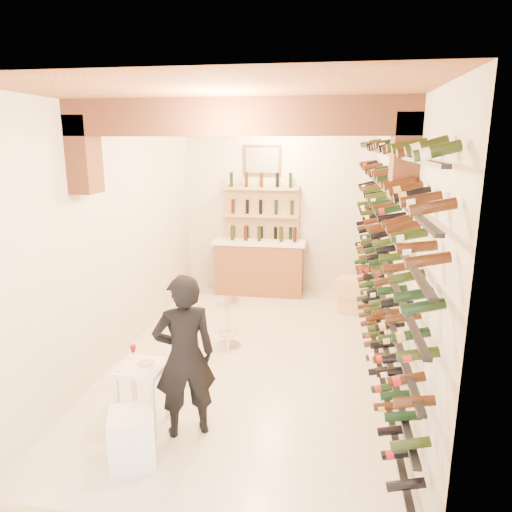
{
  "coord_description": "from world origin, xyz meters",
  "views": [
    {
      "loc": [
        0.94,
        -5.68,
        2.79
      ],
      "look_at": [
        0.0,
        0.3,
        1.3
      ],
      "focal_mm": 32.75,
      "sensor_mm": 36.0,
      "label": 1
    }
  ],
  "objects_px": {
    "tasting_table": "(142,376)",
    "chrome_barstool": "(228,320)",
    "back_counter": "(260,266)",
    "white_stool": "(132,438)",
    "wine_rack": "(377,247)",
    "crate_lower": "(353,305)",
    "person": "(185,356)"
  },
  "relations": [
    {
      "from": "tasting_table",
      "to": "chrome_barstool",
      "type": "relative_size",
      "value": 1.16
    },
    {
      "from": "back_counter",
      "to": "tasting_table",
      "type": "height_order",
      "value": "back_counter"
    },
    {
      "from": "tasting_table",
      "to": "chrome_barstool",
      "type": "height_order",
      "value": "tasting_table"
    },
    {
      "from": "chrome_barstool",
      "to": "white_stool",
      "type": "bearing_deg",
      "value": -97.37
    },
    {
      "from": "wine_rack",
      "to": "crate_lower",
      "type": "bearing_deg",
      "value": 94.04
    },
    {
      "from": "tasting_table",
      "to": "back_counter",
      "type": "bearing_deg",
      "value": 85.5
    },
    {
      "from": "back_counter",
      "to": "white_stool",
      "type": "bearing_deg",
      "value": -94.63
    },
    {
      "from": "crate_lower",
      "to": "white_stool",
      "type": "bearing_deg",
      "value": -116.9
    },
    {
      "from": "tasting_table",
      "to": "crate_lower",
      "type": "height_order",
      "value": "tasting_table"
    },
    {
      "from": "person",
      "to": "crate_lower",
      "type": "bearing_deg",
      "value": -142.3
    },
    {
      "from": "chrome_barstool",
      "to": "crate_lower",
      "type": "xyz_separation_m",
      "value": [
        1.78,
        1.64,
        -0.26
      ]
    },
    {
      "from": "tasting_table",
      "to": "wine_rack",
      "type": "bearing_deg",
      "value": 38.55
    },
    {
      "from": "tasting_table",
      "to": "person",
      "type": "xyz_separation_m",
      "value": [
        0.46,
        -0.04,
        0.27
      ]
    },
    {
      "from": "chrome_barstool",
      "to": "wine_rack",
      "type": "bearing_deg",
      "value": -6.54
    },
    {
      "from": "wine_rack",
      "to": "chrome_barstool",
      "type": "bearing_deg",
      "value": 173.46
    },
    {
      "from": "back_counter",
      "to": "person",
      "type": "height_order",
      "value": "person"
    },
    {
      "from": "tasting_table",
      "to": "crate_lower",
      "type": "bearing_deg",
      "value": 60.48
    },
    {
      "from": "white_stool",
      "to": "chrome_barstool",
      "type": "xyz_separation_m",
      "value": [
        0.32,
        2.5,
        0.15
      ]
    },
    {
      "from": "wine_rack",
      "to": "back_counter",
      "type": "bearing_deg",
      "value": 124.66
    },
    {
      "from": "person",
      "to": "back_counter",
      "type": "bearing_deg",
      "value": -117.17
    },
    {
      "from": "back_counter",
      "to": "person",
      "type": "bearing_deg",
      "value": -90.8
    },
    {
      "from": "chrome_barstool",
      "to": "tasting_table",
      "type": "bearing_deg",
      "value": -103.02
    },
    {
      "from": "white_stool",
      "to": "chrome_barstool",
      "type": "relative_size",
      "value": 0.71
    },
    {
      "from": "wine_rack",
      "to": "crate_lower",
      "type": "xyz_separation_m",
      "value": [
        -0.13,
        1.85,
        -1.41
      ]
    },
    {
      "from": "tasting_table",
      "to": "chrome_barstool",
      "type": "bearing_deg",
      "value": 79.33
    },
    {
      "from": "person",
      "to": "tasting_table",
      "type": "bearing_deg",
      "value": -31.81
    },
    {
      "from": "person",
      "to": "crate_lower",
      "type": "relative_size",
      "value": 3.49
    },
    {
      "from": "wine_rack",
      "to": "tasting_table",
      "type": "relative_size",
      "value": 7.16
    },
    {
      "from": "chrome_barstool",
      "to": "crate_lower",
      "type": "bearing_deg",
      "value": 42.66
    },
    {
      "from": "chrome_barstool",
      "to": "crate_lower",
      "type": "relative_size",
      "value": 1.48
    },
    {
      "from": "crate_lower",
      "to": "back_counter",
      "type": "bearing_deg",
      "value": 154.98
    },
    {
      "from": "chrome_barstool",
      "to": "back_counter",
      "type": "bearing_deg",
      "value": 88.21
    }
  ]
}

